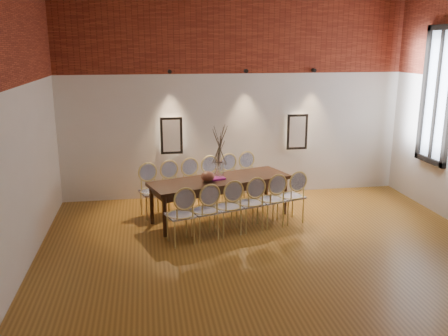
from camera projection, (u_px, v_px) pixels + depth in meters
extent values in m
cube|color=#936322|center=(281.00, 269.00, 6.68)|extent=(7.00, 7.00, 0.02)
cube|color=silver|center=(235.00, 98.00, 9.56)|extent=(7.00, 0.10, 4.00)
cube|color=maroon|center=(236.00, 34.00, 9.18)|extent=(7.00, 0.02, 1.50)
cube|color=#FFEAC6|center=(171.00, 135.00, 9.43)|extent=(0.36, 0.06, 0.66)
cube|color=#FFEAC6|center=(297.00, 132.00, 9.85)|extent=(0.36, 0.06, 0.66)
cylinder|color=black|center=(170.00, 72.00, 9.09)|extent=(0.08, 0.10, 0.08)
cylinder|color=black|center=(246.00, 71.00, 9.33)|extent=(0.08, 0.10, 0.08)
cylinder|color=black|center=(314.00, 70.00, 9.55)|extent=(0.08, 0.10, 0.08)
cube|color=silver|center=(438.00, 96.00, 8.59)|extent=(0.02, 0.78, 2.38)
cube|color=black|center=(437.00, 96.00, 8.59)|extent=(0.08, 0.90, 2.50)
cube|color=black|center=(437.00, 96.00, 8.59)|extent=(0.06, 0.06, 2.40)
cube|color=black|center=(220.00, 199.00, 8.48)|extent=(2.64, 1.53, 0.75)
cylinder|color=silver|center=(220.00, 171.00, 8.34)|extent=(0.14, 0.14, 0.30)
ellipsoid|color=brown|center=(208.00, 176.00, 8.20)|extent=(0.24, 0.24, 0.18)
cube|color=#931B7C|center=(217.00, 178.00, 8.35)|extent=(0.30, 0.25, 0.03)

